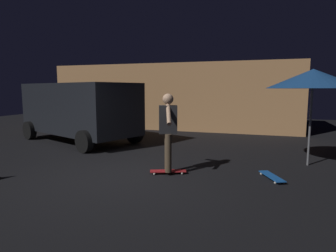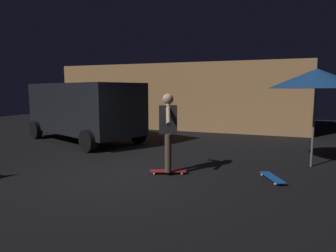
{
  "view_description": "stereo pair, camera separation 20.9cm",
  "coord_description": "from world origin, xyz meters",
  "px_view_note": "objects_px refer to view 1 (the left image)",
  "views": [
    {
      "loc": [
        2.79,
        -5.22,
        1.83
      ],
      "look_at": [
        0.95,
        0.53,
        1.05
      ],
      "focal_mm": 30.51,
      "sensor_mm": 36.0,
      "label": 1
    },
    {
      "loc": [
        2.99,
        -5.15,
        1.83
      ],
      "look_at": [
        0.95,
        0.53,
        1.05
      ],
      "focal_mm": 30.51,
      "sensor_mm": 36.0,
      "label": 2
    }
  ],
  "objects_px": {
    "skater": "(168,127)",
    "patio_umbrella": "(313,79)",
    "parked_van": "(79,108)",
    "skateboard_ridden": "(168,171)",
    "skateboard_spare": "(272,176)"
  },
  "relations": [
    {
      "from": "skater",
      "to": "patio_umbrella",
      "type": "bearing_deg",
      "value": 29.39
    },
    {
      "from": "parked_van",
      "to": "patio_umbrella",
      "type": "height_order",
      "value": "patio_umbrella"
    },
    {
      "from": "parked_van",
      "to": "skateboard_spare",
      "type": "height_order",
      "value": "parked_van"
    },
    {
      "from": "parked_van",
      "to": "skater",
      "type": "xyz_separation_m",
      "value": [
        4.19,
        -2.84,
        -0.12
      ]
    },
    {
      "from": "patio_umbrella",
      "to": "skateboard_ridden",
      "type": "distance_m",
      "value": 4.0
    },
    {
      "from": "patio_umbrella",
      "to": "skateboard_spare",
      "type": "bearing_deg",
      "value": -121.73
    },
    {
      "from": "patio_umbrella",
      "to": "skater",
      "type": "bearing_deg",
      "value": -150.61
    },
    {
      "from": "parked_van",
      "to": "skateboard_ridden",
      "type": "distance_m",
      "value": 5.18
    },
    {
      "from": "parked_van",
      "to": "skateboard_ridden",
      "type": "relative_size",
      "value": 6.22
    },
    {
      "from": "patio_umbrella",
      "to": "skateboard_ridden",
      "type": "xyz_separation_m",
      "value": [
        -3.01,
        -1.7,
        -2.02
      ]
    },
    {
      "from": "skateboard_spare",
      "to": "skater",
      "type": "distance_m",
      "value": 2.37
    },
    {
      "from": "parked_van",
      "to": "patio_umbrella",
      "type": "distance_m",
      "value": 7.35
    },
    {
      "from": "patio_umbrella",
      "to": "skateboard_spare",
      "type": "xyz_separation_m",
      "value": [
        -0.87,
        -1.41,
        -2.02
      ]
    },
    {
      "from": "skateboard_ridden",
      "to": "skater",
      "type": "bearing_deg",
      "value": 180.0
    },
    {
      "from": "patio_umbrella",
      "to": "skater",
      "type": "relative_size",
      "value": 1.38
    }
  ]
}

